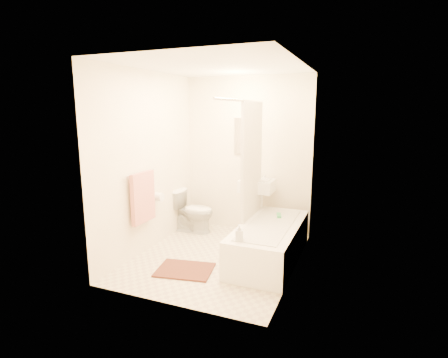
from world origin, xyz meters
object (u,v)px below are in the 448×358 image
at_px(bath_mat, 185,270).
at_px(sink, 257,206).
at_px(soap_bottle, 239,233).
at_px(bathtub, 270,242).
at_px(toilet, 193,211).

bearing_deg(bath_mat, sink, 72.50).
bearing_deg(sink, soap_bottle, -81.51).
relative_size(bathtub, bath_mat, 2.51).
distance_m(bath_mat, soap_bottle, 0.86).
height_order(sink, bath_mat, sink).
xyz_separation_m(toilet, bath_mat, (0.55, -1.29, -0.32)).
relative_size(sink, soap_bottle, 5.13).
xyz_separation_m(toilet, sink, (1.00, 0.15, 0.15)).
relative_size(toilet, bathtub, 0.41).
xyz_separation_m(toilet, bathtub, (1.39, -0.58, -0.10)).
distance_m(toilet, soap_bottle, 1.75).
distance_m(sink, bath_mat, 1.58).
bearing_deg(bathtub, toilet, 157.48).
relative_size(bath_mat, soap_bottle, 3.48).
height_order(toilet, bath_mat, toilet).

